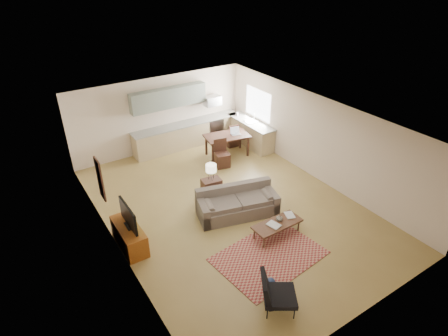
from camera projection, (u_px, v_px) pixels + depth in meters
room at (230, 166)px, 10.07m from camera, size 9.00×9.00×9.00m
kitchen_counter_back at (188, 134)px, 13.98m from camera, size 4.26×0.64×0.92m
kitchen_counter_right at (250, 133)px, 14.08m from camera, size 0.64×2.26×0.92m
kitchen_range at (213, 128)px, 14.51m from camera, size 0.62×0.62×0.90m
kitchen_microwave at (212, 101)px, 13.97m from camera, size 0.62×0.40×0.35m
upper_cabinets at (169, 98)px, 13.07m from camera, size 2.80×0.34×0.70m
window_right at (258, 104)px, 13.68m from camera, size 0.02×1.40×1.05m
wall_art_left at (100, 179)px, 9.12m from camera, size 0.06×0.42×1.10m
triptych at (157, 104)px, 13.08m from camera, size 1.70×0.04×0.50m
rug at (269, 256)px, 8.99m from camera, size 2.68×2.00×0.02m
sofa at (238, 203)px, 10.25m from camera, size 2.46×1.54×0.79m
coffee_table at (277, 229)px, 9.57m from camera, size 1.33×0.54×0.40m
book_a at (271, 227)px, 9.30m from camera, size 0.40×0.44×0.03m
book_b at (286, 216)px, 9.72m from camera, size 0.43×0.46×0.02m
vase at (279, 218)px, 9.52m from camera, size 0.23×0.23×0.18m
armchair at (280, 293)px, 7.48m from camera, size 1.04×1.04×0.86m
tv_credenza at (129, 236)px, 9.18m from camera, size 0.50×1.30×0.60m
tv at (128, 216)px, 8.90m from camera, size 0.10×1.00×0.60m
console_table at (211, 189)px, 10.99m from camera, size 0.59×0.43×0.64m
table_lamp at (211, 172)px, 10.70m from camera, size 0.32×0.32×0.51m
dining_table at (227, 145)px, 13.32m from camera, size 1.68×1.15×0.78m
dining_chair_near at (222, 154)px, 12.59m from camera, size 0.55×0.56×0.95m
dining_chair_far at (231, 135)px, 13.99m from camera, size 0.46×0.48×0.89m
laptop at (236, 131)px, 13.14m from camera, size 0.38×0.31×0.25m
soap_bottle at (237, 113)px, 14.30m from camera, size 0.13×0.13×0.19m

